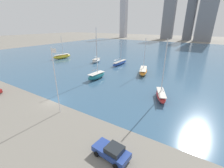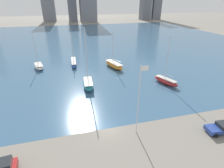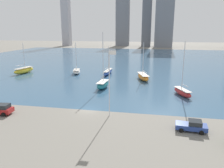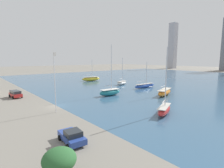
% 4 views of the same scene
% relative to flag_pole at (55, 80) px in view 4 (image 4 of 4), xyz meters
% --- Properties ---
extents(ground_plane, '(500.00, 500.00, 0.00)m').
position_rel_flag_pole_xyz_m(ground_plane, '(-4.60, 1.98, -6.40)').
color(ground_plane, gray).
extents(harbor_water, '(180.00, 140.00, 0.00)m').
position_rel_flag_pole_xyz_m(harbor_water, '(-4.60, 71.98, -6.39)').
color(harbor_water, '#385B7A').
rests_on(harbor_water, ground_plane).
extents(flag_pole, '(1.24, 0.14, 11.81)m').
position_rel_flag_pole_xyz_m(flag_pole, '(0.00, 0.00, 0.00)').
color(flag_pole, silver).
rests_on(flag_pole, ground_plane).
extents(yard_shrub, '(2.96, 2.96, 2.77)m').
position_rel_flag_pole_xyz_m(yard_shrub, '(18.93, -7.50, -4.61)').
color(yard_shrub, '#4C3823').
rests_on(yard_shrub, ground_plane).
extents(sailboat_yellow, '(4.15, 9.29, 10.49)m').
position_rel_flag_pole_xyz_m(sailboat_yellow, '(-37.75, 32.91, -5.34)').
color(sailboat_yellow, yellow).
rests_on(sailboat_yellow, harbor_water).
extents(sailboat_blue, '(1.99, 10.41, 9.46)m').
position_rel_flag_pole_xyz_m(sailboat_blue, '(-8.09, 36.90, -5.58)').
color(sailboat_blue, '#284CA8').
rests_on(sailboat_blue, harbor_water).
extents(sailboat_orange, '(5.06, 9.48, 11.40)m').
position_rel_flag_pole_xyz_m(sailboat_orange, '(4.35, 30.53, -5.43)').
color(sailboat_orange, orange).
rests_on(sailboat_orange, harbor_water).
extents(sailboat_teal, '(2.87, 7.03, 14.48)m').
position_rel_flag_pole_xyz_m(sailboat_teal, '(-5.60, 18.30, -5.36)').
color(sailboat_teal, '#1E757F').
rests_on(sailboat_teal, harbor_water).
extents(sailboat_white, '(4.02, 6.64, 10.83)m').
position_rel_flag_pole_xyz_m(sailboat_white, '(-19.12, 35.66, -5.57)').
color(sailboat_white, white).
rests_on(sailboat_white, harbor_water).
extents(sailboat_red, '(4.40, 7.35, 12.66)m').
position_rel_flag_pole_xyz_m(sailboat_red, '(14.30, 15.33, -5.48)').
color(sailboat_red, '#B72828').
rests_on(sailboat_red, harbor_water).
extents(parked_pickup_blue, '(4.78, 2.70, 1.70)m').
position_rel_flag_pole_xyz_m(parked_pickup_blue, '(13.53, -3.55, -5.56)').
color(parked_pickup_blue, '#284293').
rests_on(parked_pickup_blue, ground_plane).
extents(parked_suv_red, '(5.03, 2.77, 1.93)m').
position_rel_flag_pole_xyz_m(parked_suv_red, '(-20.04, -3.10, -5.34)').
color(parked_suv_red, '#B22323').
rests_on(parked_suv_red, ground_plane).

